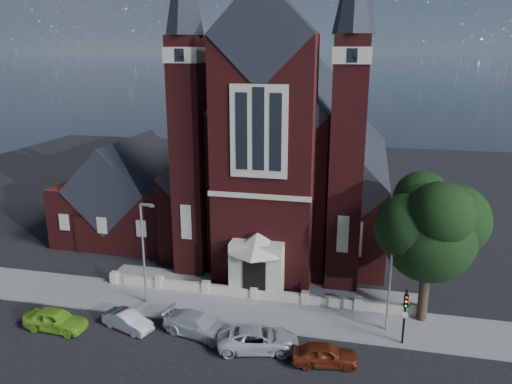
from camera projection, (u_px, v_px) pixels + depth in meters
ground at (275, 257)px, 47.22m from camera, size 120.00×120.00×0.00m
pavement_strip at (248, 311)px, 37.37m from camera, size 60.00×5.00×0.12m
forecourt_paving at (260, 288)px, 41.12m from camera, size 26.00×3.00×0.14m
forecourt_wall at (254, 299)px, 39.24m from camera, size 24.00×0.40×0.90m
church at (290, 156)px, 52.44m from camera, size 20.01×34.90×29.20m
parish_hall at (131, 197)px, 52.37m from camera, size 12.00×12.20×10.24m
street_tree at (432, 232)px, 33.91m from camera, size 6.40×6.60×10.70m
street_lamp_left at (144, 248)px, 37.34m from camera, size 1.16×0.22×8.09m
street_lamp_right at (392, 270)px, 33.49m from camera, size 1.16×0.22×8.09m
traffic_signal at (405, 310)px, 32.36m from camera, size 0.28×0.42×4.00m
car_lime_van at (55, 320)px, 34.75m from camera, size 4.57×1.99×1.53m
car_silver_a at (128, 321)px, 34.85m from camera, size 4.10×2.53×1.28m
car_silver_b at (198, 325)px, 34.11m from camera, size 5.52×3.27×1.50m
car_white_suv at (258, 339)px, 32.44m from camera, size 5.74×3.57×1.48m
car_dark_red at (324, 354)px, 30.85m from camera, size 4.37×2.31×1.41m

